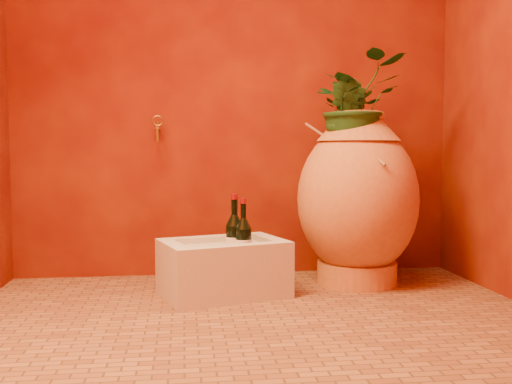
{
  "coord_description": "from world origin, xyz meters",
  "views": [
    {
      "loc": [
        -0.3,
        -2.28,
        0.7
      ],
      "look_at": [
        0.03,
        0.35,
        0.52
      ],
      "focal_mm": 40.0,
      "sensor_mm": 36.0,
      "label": 1
    }
  ],
  "objects": [
    {
      "name": "floor",
      "position": [
        0.0,
        0.0,
        0.0
      ],
      "size": [
        2.5,
        2.5,
        0.0
      ],
      "primitive_type": "plane",
      "color": "brown",
      "rests_on": "ground"
    },
    {
      "name": "wall_back",
      "position": [
        0.0,
        1.0,
        1.25
      ],
      "size": [
        2.5,
        0.02,
        2.5
      ],
      "primitive_type": "cube",
      "color": "#590A05",
      "rests_on": "ground"
    },
    {
      "name": "amphora",
      "position": [
        0.62,
        0.65,
        0.46
      ],
      "size": [
        0.73,
        0.73,
        0.92
      ],
      "rotation": [
        0.0,
        0.0,
        -0.14
      ],
      "color": "#C57D37",
      "rests_on": "floor"
    },
    {
      "name": "stone_basin",
      "position": [
        -0.11,
        0.49,
        0.13
      ],
      "size": [
        0.67,
        0.56,
        0.27
      ],
      "rotation": [
        0.0,
        0.0,
        0.29
      ],
      "color": "beige",
      "rests_on": "floor"
    },
    {
      "name": "wine_bottle_a",
      "position": [
        -0.05,
        0.56,
        0.27
      ],
      "size": [
        0.08,
        0.08,
        0.34
      ],
      "color": "black",
      "rests_on": "stone_basin"
    },
    {
      "name": "wine_bottle_b",
      "position": [
        -0.06,
        0.48,
        0.28
      ],
      "size": [
        0.09,
        0.09,
        0.35
      ],
      "color": "black",
      "rests_on": "stone_basin"
    },
    {
      "name": "wine_bottle_c",
      "position": [
        -0.02,
        0.44,
        0.27
      ],
      "size": [
        0.08,
        0.08,
        0.33
      ],
      "color": "black",
      "rests_on": "stone_basin"
    },
    {
      "name": "wall_tap",
      "position": [
        -0.44,
        0.93,
        0.84
      ],
      "size": [
        0.06,
        0.13,
        0.15
      ],
      "color": "olive",
      "rests_on": "wall_back"
    },
    {
      "name": "plant_main",
      "position": [
        0.59,
        0.65,
        0.95
      ],
      "size": [
        0.58,
        0.54,
        0.53
      ],
      "primitive_type": "imported",
      "rotation": [
        0.0,
        0.0,
        0.32
      ],
      "color": "#163F18",
      "rests_on": "amphora"
    },
    {
      "name": "plant_side",
      "position": [
        0.53,
        0.6,
        0.87
      ],
      "size": [
        0.27,
        0.28,
        0.4
      ],
      "primitive_type": "imported",
      "rotation": [
        0.0,
        0.0,
        -0.92
      ],
      "color": "#163F18",
      "rests_on": "amphora"
    }
  ]
}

